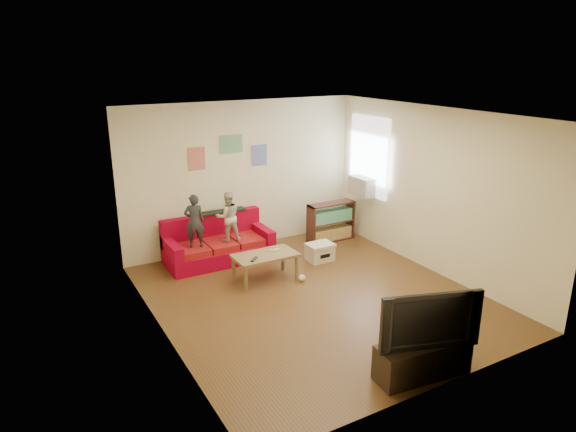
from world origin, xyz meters
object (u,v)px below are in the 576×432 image
coffee_table (265,258)px  file_box (320,252)px  child_a (194,221)px  tv_stand (422,359)px  sofa (218,245)px  bookshelf (331,224)px  child_b (228,217)px  television (426,317)px

coffee_table → file_box: size_ratio=2.18×
child_a → file_box: child_a is taller
tv_stand → coffee_table: bearing=103.4°
sofa → child_a: child_a is taller
bookshelf → tv_stand: (-1.57, -4.17, -0.13)m
bookshelf → tv_stand: 4.46m
child_a → file_box: 2.24m
child_b → coffee_table: child_b is taller
sofa → file_box: 1.80m
coffee_table → child_a: bearing=127.8°
sofa → coffee_table: size_ratio=1.84×
coffee_table → file_box: (1.21, 0.26, -0.22)m
child_a → tv_stand: bearing=118.8°
child_a → tv_stand: (1.17, -4.15, -0.63)m
television → child_a: bearing=123.9°
sofa → tv_stand: (0.71, -4.31, -0.06)m
coffee_table → file_box: coffee_table is taller
file_box → sofa: bearing=149.5°
tv_stand → television: 0.54m
sofa → bookshelf: sofa is taller
sofa → coffee_table: bearing=-74.1°
tv_stand → television: television is taller
television → child_b: bearing=116.0°
bookshelf → television: television is taller
child_b → file_box: size_ratio=1.92×
sofa → child_b: child_b is taller
coffee_table → tv_stand: size_ratio=0.90×
file_box → bookshelf: bearing=46.0°
bookshelf → coffee_table: bearing=-152.1°
coffee_table → sofa: bearing=105.9°
child_b → tv_stand: 4.23m
sofa → child_a: (-0.45, -0.16, 0.57)m
tv_stand → child_b: bearing=104.3°
child_a → coffee_table: child_a is taller
bookshelf → television: size_ratio=0.83×
television → bookshelf: bearing=87.6°
bookshelf → television: bearing=-110.6°
file_box → coffee_table: bearing=-167.7°
child_b → tv_stand: child_b is taller
television → coffee_table: bearing=115.1°
file_box → child_b: bearing=151.8°
bookshelf → television: 4.47m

